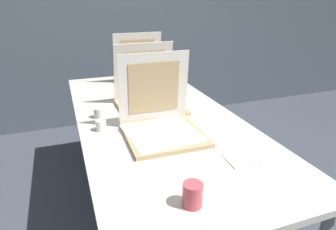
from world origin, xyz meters
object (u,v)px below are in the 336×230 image
Objects in this scene: cup_white_mid at (99,113)px; table at (156,123)px; cup_printed_front at (193,195)px; pizza_box_back at (142,79)px; pizza_box_front at (162,124)px; napkin_pile at (240,159)px; cup_white_near_center at (101,125)px; pizza_box_middle at (149,99)px.

table is at bearing -14.92° from cup_white_mid.
pizza_box_back is at bearing 81.42° from cup_printed_front.
cup_white_mid is at bearing 102.04° from cup_printed_front.
table is 0.27m from pizza_box_front.
cup_white_mid is at bearing 165.08° from table.
pizza_box_front is 2.90× the size of napkin_pile.
pizza_box_back is 6.78× the size of cup_white_mid.
napkin_pile is (0.11, -1.25, -0.05)m from pizza_box_back.
cup_white_mid is (-0.33, 0.09, 0.08)m from table.
pizza_box_back is (0.09, 0.64, 0.11)m from table.
cup_printed_front reaches higher than cup_white_near_center.
cup_printed_front is 0.39m from napkin_pile.
pizza_box_back is 0.85m from cup_white_near_center.
napkin_pile is (0.19, -0.61, 0.05)m from table.
napkin_pile is at bearing -43.93° from cup_white_near_center.
cup_white_mid is (-0.41, -0.55, -0.03)m from pizza_box_back.
pizza_box_front reaches higher than cup_white_near_center.
pizza_box_middle is at bearing -98.98° from pizza_box_back.
cup_white_near_center is at bearing 136.07° from napkin_pile.
table is 0.83m from cup_printed_front.
pizza_box_front is at bearing -50.17° from cup_white_mid.
pizza_box_middle is 1.00× the size of pizza_box_back.
table is 0.65m from pizza_box_back.
table is 0.36m from cup_white_near_center.
pizza_box_front is at bearing 123.62° from napkin_pile.
cup_white_mid is (-0.28, 0.33, -0.03)m from pizza_box_front.
cup_white_near_center is (-0.29, 0.15, -0.03)m from pizza_box_front.
pizza_box_middle is 6.75× the size of cup_white_near_center.
pizza_box_middle reaches higher than cup_white_near_center.
cup_printed_front is (-0.08, -0.57, -0.01)m from pizza_box_front.
pizza_box_back is 1.47m from cup_printed_front.
cup_white_mid is at bearing 130.82° from pizza_box_front.
pizza_box_middle is at bearing 89.87° from table.
cup_white_mid is at bearing -125.92° from pizza_box_back.
cup_white_near_center is 0.18m from cup_white_mid.
pizza_box_front reaches higher than pizza_box_back.
cup_printed_front is at bearing -97.64° from pizza_box_back.
pizza_box_middle reaches higher than napkin_pile.
cup_white_near_center reaches higher than napkin_pile.
napkin_pile is (0.33, 0.21, -0.04)m from cup_printed_front.
pizza_box_back is (0.09, 0.49, 0.00)m from pizza_box_middle.
cup_printed_front is at bearing -98.94° from pizza_box_middle.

